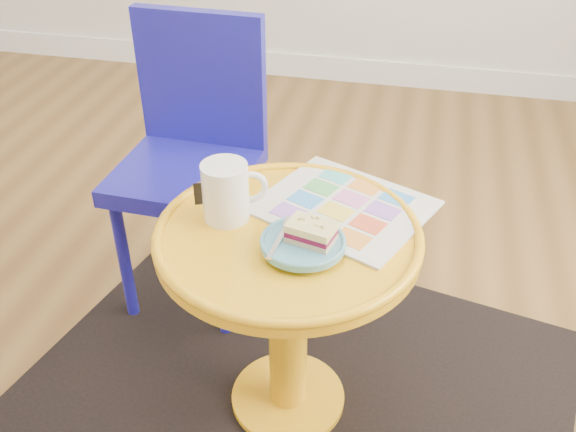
% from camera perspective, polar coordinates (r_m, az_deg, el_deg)
% --- Properties ---
extents(floor, '(4.00, 4.00, 0.00)m').
position_cam_1_polar(floor, '(1.84, -16.74, -11.40)').
color(floor, brown).
rests_on(floor, ground).
extents(rug, '(1.51, 1.35, 0.01)m').
position_cam_1_polar(rug, '(1.65, 0.00, -15.99)').
color(rug, black).
rests_on(rug, ground).
extents(side_table, '(0.54, 0.54, 0.52)m').
position_cam_1_polar(side_table, '(1.39, 0.00, -6.31)').
color(side_table, '#EAA313').
rests_on(side_table, ground).
extents(chair, '(0.36, 0.36, 0.80)m').
position_cam_1_polar(chair, '(1.75, -8.46, 6.11)').
color(chair, '#191692').
rests_on(chair, ground).
extents(newspaper, '(0.42, 0.40, 0.01)m').
position_cam_1_polar(newspaper, '(1.38, 4.95, 0.87)').
color(newspaper, silver).
rests_on(newspaper, side_table).
extents(mug, '(0.13, 0.10, 0.13)m').
position_cam_1_polar(mug, '(1.31, -5.47, 2.32)').
color(mug, white).
rests_on(mug, side_table).
extents(plate, '(0.17, 0.17, 0.02)m').
position_cam_1_polar(plate, '(1.24, 1.33, -2.46)').
color(plate, teal).
rests_on(plate, newspaper).
extents(cake_slice, '(0.10, 0.08, 0.04)m').
position_cam_1_polar(cake_slice, '(1.22, 2.08, -1.41)').
color(cake_slice, '#D3BC8C').
rests_on(cake_slice, plate).
extents(fork, '(0.03, 0.14, 0.00)m').
position_cam_1_polar(fork, '(1.25, -0.56, -1.72)').
color(fork, silver).
rests_on(fork, plate).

